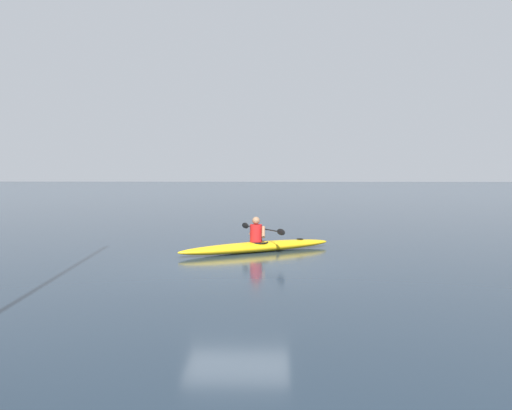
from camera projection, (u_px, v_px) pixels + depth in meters
ground_plane at (237, 265)px, 14.07m from camera, size 160.00×160.00×0.00m
kayak at (257, 247)px, 16.31m from camera, size 4.37×2.99×0.29m
kayaker at (257, 231)px, 16.28m from camera, size 1.27×2.04×0.70m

